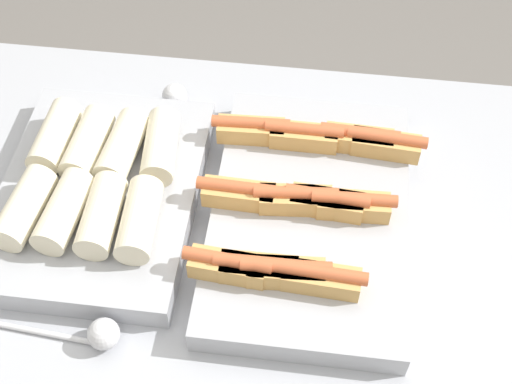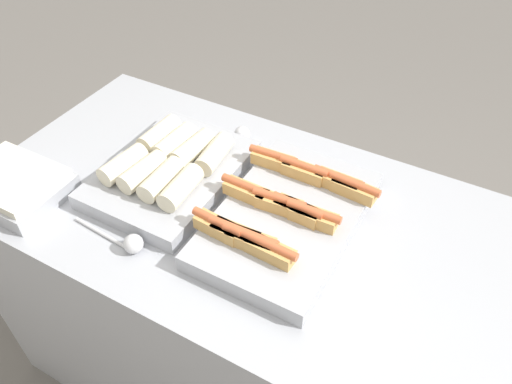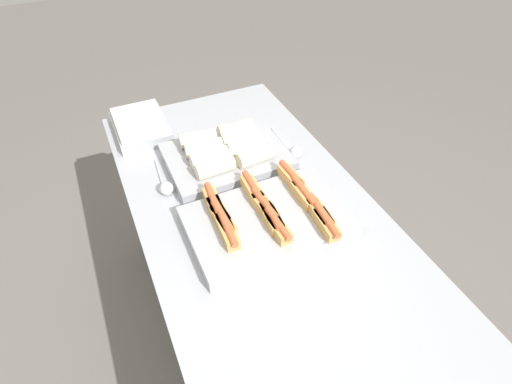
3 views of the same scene
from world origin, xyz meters
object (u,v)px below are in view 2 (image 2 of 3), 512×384
object	(u,v)px
tray_wraps	(171,169)
serving_spoon_far	(238,133)
tray_hotdogs	(286,215)
tray_side_front	(14,185)
serving_spoon_near	(129,243)

from	to	relation	value
tray_wraps	serving_spoon_far	xyz separation A→B (m)	(0.07, 0.27, -0.02)
tray_hotdogs	serving_spoon_far	bearing A→B (deg)	138.87
tray_wraps	tray_side_front	world-z (taller)	tray_wraps
serving_spoon_near	serving_spoon_far	distance (m)	0.53
tray_hotdogs	serving_spoon_near	xyz separation A→B (m)	(-0.31, -0.27, -0.01)
tray_hotdogs	serving_spoon_far	size ratio (longest dim) A/B	2.18
tray_side_front	serving_spoon_near	bearing A→B (deg)	-0.45
serving_spoon_near	tray_wraps	bearing A→B (deg)	103.37
tray_wraps	tray_hotdogs	bearing A→B (deg)	0.16
serving_spoon_far	tray_wraps	bearing A→B (deg)	-104.38
tray_hotdogs	serving_spoon_near	size ratio (longest dim) A/B	2.31
tray_hotdogs	tray_wraps	xyz separation A→B (m)	(-0.37, -0.00, 0.01)
tray_wraps	serving_spoon_near	world-z (taller)	tray_wraps
tray_wraps	serving_spoon_far	world-z (taller)	tray_wraps
serving_spoon_near	serving_spoon_far	bearing A→B (deg)	89.43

